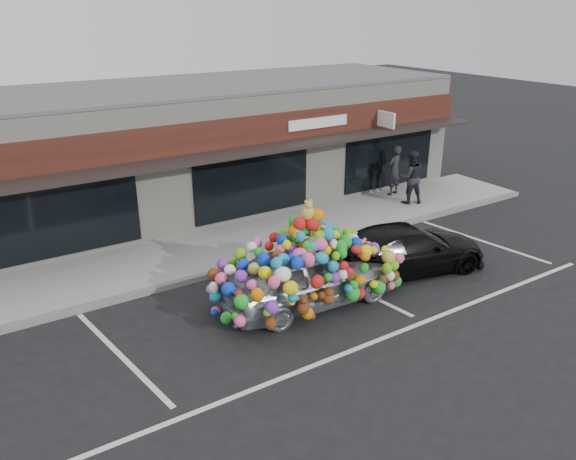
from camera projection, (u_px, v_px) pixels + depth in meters
ground at (257, 317)px, 13.22m from camera, size 90.00×90.00×0.00m
shop_building at (132, 154)px, 19.01m from camera, size 24.00×7.20×4.31m
sidewalk at (189, 255)px, 16.31m from camera, size 26.00×3.00×0.15m
kerb at (211, 274)px, 15.14m from camera, size 26.00×0.18×0.16m
parking_stripe_left at (120, 355)px, 11.76m from camera, size 0.73×4.37×0.01m
parking_stripe_mid at (346, 284)px, 14.78m from camera, size 0.73×4.37×0.01m
parking_stripe_right at (482, 241)px, 17.50m from camera, size 0.73×4.37×0.01m
lane_line at (387, 337)px, 12.43m from camera, size 14.00×0.12×0.01m
toy_car at (308, 269)px, 13.49m from camera, size 3.18×4.78×2.74m
black_sedan at (406, 249)px, 15.29m from camera, size 2.69×4.81×1.32m
pedestrian_a at (394, 170)px, 21.01m from camera, size 0.78×0.62×1.89m
pedestrian_b at (411, 177)px, 20.09m from camera, size 1.15×1.03×1.93m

